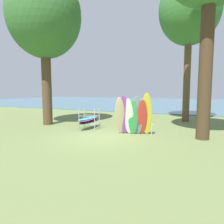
# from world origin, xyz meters

# --- Properties ---
(ground_plane) EXTENTS (80.00, 80.00, 0.00)m
(ground_plane) POSITION_xyz_m (0.00, 0.00, 0.00)
(ground_plane) COLOR olive
(lake_water) EXTENTS (80.00, 36.00, 0.10)m
(lake_water) POSITION_xyz_m (0.00, 29.11, 0.05)
(lake_water) COLOR #477084
(lake_water) RESTS_ON ground
(tree_foreground_left) EXTENTS (4.84, 4.84, 10.07)m
(tree_foreground_left) POSITION_xyz_m (-5.05, 1.88, 7.21)
(tree_foreground_left) COLOR #4C3823
(tree_foreground_left) RESTS_ON ground
(tree_mid_behind) EXTENTS (4.40, 4.40, 10.73)m
(tree_mid_behind) POSITION_xyz_m (3.60, 7.31, 8.11)
(tree_mid_behind) COLOR brown
(tree_mid_behind) RESTS_ON ground
(leaning_board_pile) EXTENTS (2.06, 1.28, 2.27)m
(leaning_board_pile) POSITION_xyz_m (1.44, 1.04, 1.02)
(leaning_board_pile) COLOR #C6B289
(leaning_board_pile) RESTS_ON ground
(board_storage_rack) EXTENTS (1.15, 2.13, 1.25)m
(board_storage_rack) POSITION_xyz_m (-1.68, 1.74, 0.52)
(board_storage_rack) COLOR #9EA0A5
(board_storage_rack) RESTS_ON ground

